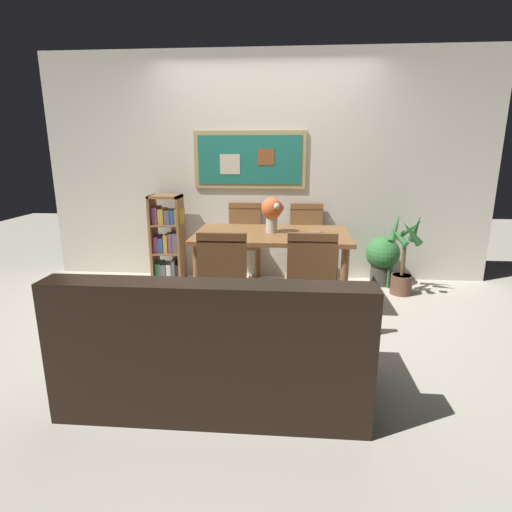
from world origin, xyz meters
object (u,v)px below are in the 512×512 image
flower_vase (272,211)px  tv_remote (315,233)px  dining_chair_far_left (244,235)px  dining_chair_near_right (311,276)px  leather_couch (216,351)px  dining_chair_near_left (224,276)px  bookshelf (168,241)px  potted_ivy (382,258)px  dining_table (272,242)px  dining_chair_far_right (306,237)px  potted_palm (403,260)px

flower_vase → tv_remote: bearing=-9.3°
dining_chair_far_left → tv_remote: (0.78, -0.84, 0.21)m
dining_chair_near_right → leather_couch: 1.10m
dining_chair_near_left → tv_remote: 1.09m
bookshelf → potted_ivy: size_ratio=1.74×
dining_table → dining_chair_far_right: bearing=64.5°
potted_ivy → tv_remote: (-0.83, -0.76, 0.43)m
dining_chair_near_right → potted_palm: dining_chair_near_right is taller
potted_ivy → dining_chair_far_left: bearing=177.5°
dining_table → dining_chair_near_left: bearing=-113.6°
bookshelf → tv_remote: bearing=-24.1°
bookshelf → dining_chair_near_left: bearing=-58.8°
dining_chair_far_right → flower_vase: (-0.37, -0.75, 0.41)m
dining_table → leather_couch: (-0.27, -1.63, -0.33)m
bookshelf → potted_ivy: 2.50m
dining_table → flower_vase: size_ratio=4.37×
dining_chair_near_right → flower_vase: (-0.34, 0.78, 0.41)m
dining_chair_near_right → tv_remote: (0.07, 0.71, 0.21)m
dining_chair_near_right → dining_chair_far_left: bearing=114.5°
potted_ivy → tv_remote: size_ratio=3.59×
dining_table → bookshelf: bearing=150.7°
dining_chair_far_right → potted_ivy: 0.90m
potted_palm → tv_remote: size_ratio=5.48×
dining_chair_near_left → leather_couch: 0.86m
dining_table → leather_couch: 1.68m
dining_chair_near_left → flower_vase: flower_vase is taller
dining_chair_far_left → bookshelf: bookshelf is taller
potted_ivy → dining_chair_near_left: bearing=-136.4°
dining_chair_far_left → dining_chair_far_right: (0.73, -0.02, 0.00)m
potted_palm → flower_vase: size_ratio=2.60×
dining_chair_far_left → dining_chair_far_right: bearing=-1.7°
dining_chair_far_left → tv_remote: 1.16m
potted_palm → tv_remote: bearing=-155.3°
dining_chair_far_right → dining_chair_near_left: 1.72m
dining_chair_far_right → tv_remote: bearing=-86.7°
potted_ivy → flower_vase: bearing=-150.8°
dining_chair_far_left → bookshelf: bearing=-174.3°
dining_table → dining_chair_near_left: size_ratio=1.64×
dining_chair_near_left → bookshelf: (-0.91, 1.50, -0.06)m
flower_vase → dining_chair_far_right: bearing=63.7°
potted_ivy → flower_vase: size_ratio=1.71×
dining_chair_near_left → flower_vase: size_ratio=2.67×
dining_chair_near_right → flower_vase: size_ratio=2.67×
dining_chair_far_right → bookshelf: bearing=-177.6°
dining_chair_near_left → leather_couch: bearing=-85.1°
tv_remote → bookshelf: bearing=155.9°
dining_table → dining_chair_near_right: (0.35, -0.75, -0.10)m
dining_table → dining_chair_near_left: 0.87m
bookshelf → tv_remote: bookshelf is taller
dining_chair_far_left → bookshelf: 0.90m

